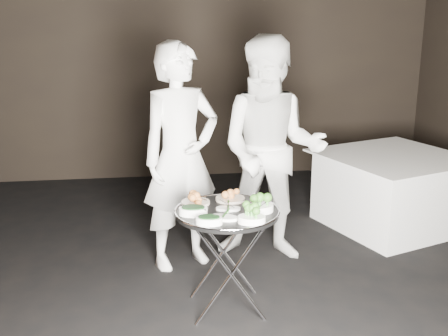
{
  "coord_description": "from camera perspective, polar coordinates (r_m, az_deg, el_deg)",
  "views": [
    {
      "loc": [
        -0.36,
        -3.15,
        1.94
      ],
      "look_at": [
        0.12,
        0.38,
        0.95
      ],
      "focal_mm": 45.0,
      "sensor_mm": 36.0,
      "label": 1
    }
  ],
  "objects": [
    {
      "name": "waiter_right",
      "position": [
        4.42,
        4.84,
        1.77
      ],
      "size": [
        1.03,
        0.9,
        1.78
      ],
      "primitive_type": "imported",
      "rotation": [
        0.0,
        0.0,
        -0.3
      ],
      "color": "white",
      "rests_on": "floor"
    },
    {
      "name": "tray_stand",
      "position": [
        3.75,
        0.31,
        -8.93
      ],
      "size": [
        0.47,
        0.4,
        0.69
      ],
      "rotation": [
        0.0,
        0.0,
        0.11
      ],
      "color": "silver",
      "rests_on": "floor"
    },
    {
      "name": "asparagus_plate_b",
      "position": [
        3.48,
        -0.01,
        -4.97
      ],
      "size": [
        0.21,
        0.16,
        0.04
      ],
      "rotation": [
        0.0,
        0.0,
        -0.4
      ],
      "color": "white",
      "rests_on": "serving_tray"
    },
    {
      "name": "waiter_left",
      "position": [
        4.29,
        -4.4,
        1.1
      ],
      "size": [
        0.75,
        0.64,
        1.75
      ],
      "primitive_type": "imported",
      "rotation": [
        0.0,
        0.0,
        0.42
      ],
      "color": "white",
      "rests_on": "floor"
    },
    {
      "name": "floor",
      "position": [
        3.74,
        -1.07,
        -16.23
      ],
      "size": [
        6.0,
        7.0,
        0.05
      ],
      "primitive_type": "cube",
      "color": "black",
      "rests_on": "ground"
    },
    {
      "name": "spinach_bowl_b",
      "position": [
        3.4,
        -1.53,
        -5.23
      ],
      "size": [
        0.18,
        0.13,
        0.07
      ],
      "rotation": [
        0.0,
        0.0,
        -0.18
      ],
      "color": "white",
      "rests_on": "serving_tray"
    },
    {
      "name": "spinach_bowl_a",
      "position": [
        3.55,
        -3.16,
        -4.26
      ],
      "size": [
        0.2,
        0.14,
        0.08
      ],
      "rotation": [
        0.0,
        0.0,
        -0.14
      ],
      "color": "white",
      "rests_on": "serving_tray"
    },
    {
      "name": "broccoli_bowl_a",
      "position": [
        3.61,
        3.68,
        -3.95
      ],
      "size": [
        0.22,
        0.19,
        0.08
      ],
      "rotation": [
        0.0,
        0.0,
        0.37
      ],
      "color": "white",
      "rests_on": "serving_tray"
    },
    {
      "name": "serving_tray",
      "position": [
        3.64,
        0.32,
        -4.49
      ],
      "size": [
        0.69,
        0.69,
        0.04
      ],
      "color": "black",
      "rests_on": "tray_stand"
    },
    {
      "name": "potato_plate_a",
      "position": [
        3.76,
        -2.91,
        -3.2
      ],
      "size": [
        0.19,
        0.19,
        0.07
      ],
      "rotation": [
        0.0,
        0.0,
        -0.3
      ],
      "color": "beige",
      "rests_on": "serving_tray"
    },
    {
      "name": "potato_plate_b",
      "position": [
        3.82,
        0.64,
        -2.83
      ],
      "size": [
        0.2,
        0.2,
        0.07
      ],
      "rotation": [
        0.0,
        0.0,
        -0.32
      ],
      "color": "beige",
      "rests_on": "serving_tray"
    },
    {
      "name": "wall_back",
      "position": [
        6.7,
        -4.72,
        11.73
      ],
      "size": [
        6.0,
        0.05,
        3.0
      ],
      "primitive_type": "cube",
      "color": "black",
      "rests_on": "floor"
    },
    {
      "name": "serving_utensils",
      "position": [
        3.68,
        0.43,
        -3.31
      ],
      "size": [
        0.57,
        0.42,
        0.01
      ],
      "color": "silver",
      "rests_on": "serving_tray"
    },
    {
      "name": "asparagus_plate_a",
      "position": [
        3.64,
        0.43,
        -4.07
      ],
      "size": [
        0.17,
        0.11,
        0.03
      ],
      "rotation": [
        0.0,
        0.0,
        -0.16
      ],
      "color": "white",
      "rests_on": "serving_tray"
    },
    {
      "name": "dining_table",
      "position": [
        5.44,
        16.7,
        -2.22
      ],
      "size": [
        1.19,
        1.19,
        0.68
      ],
      "rotation": [
        0.0,
        0.0,
        0.35
      ],
      "color": "white",
      "rests_on": "floor"
    },
    {
      "name": "broccoli_bowl_b",
      "position": [
        3.42,
        2.83,
        -5.08
      ],
      "size": [
        0.19,
        0.15,
        0.07
      ],
      "rotation": [
        0.0,
        0.0,
        -0.2
      ],
      "color": "white",
      "rests_on": "serving_tray"
    },
    {
      "name": "greens_bowl",
      "position": [
        3.78,
        3.54,
        -3.1
      ],
      "size": [
        0.12,
        0.12,
        0.07
      ],
      "rotation": [
        0.0,
        0.0,
        -0.41
      ],
      "color": "white",
      "rests_on": "serving_tray"
    }
  ]
}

